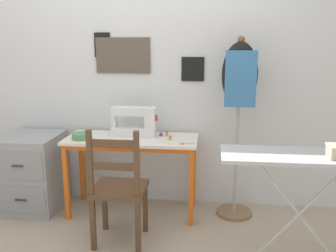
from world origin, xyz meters
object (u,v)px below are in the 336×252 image
Objects in this scene: thread_spool_far_edge at (170,138)px; filing_cabinet at (34,172)px; ironing_board at (303,161)px; fabric_bowl at (81,136)px; scissors at (185,144)px; sewing_machine at (136,123)px; wooden_chair at (119,189)px; dress_form at (239,88)px; thread_spool_near_machine at (161,134)px; thread_spool_mid_table at (167,134)px.

filing_cabinet is at bearing 178.53° from thread_spool_far_edge.
ironing_board is at bearing -18.06° from filing_cabinet.
scissors is (0.91, -0.06, -0.03)m from fabric_bowl.
sewing_machine is 1.50m from ironing_board.
sewing_machine reaches higher than wooden_chair.
dress_form reaches higher than wooden_chair.
fabric_bowl is at bearing 159.48° from ironing_board.
sewing_machine is 0.35m from thread_spool_far_edge.
wooden_chair reaches higher than thread_spool_far_edge.
ironing_board is at bearing -64.74° from dress_form.
dress_form is (0.89, -0.02, 0.33)m from sewing_machine.
sewing_machine is 0.95m from dress_form.
thread_spool_near_machine is 0.06× the size of filing_cabinet.
thread_spool_mid_table is at bearing 64.69° from wooden_chair.
dress_form reaches higher than thread_spool_mid_table.
fabric_bowl is 4.01× the size of thread_spool_mid_table.
thread_spool_far_edge is at bearing -72.07° from thread_spool_mid_table.
thread_spool_mid_table is at bearing 4.39° from sewing_machine.
dress_form is (1.85, 0.06, 0.80)m from filing_cabinet.
fabric_bowl is 0.15× the size of ironing_board.
scissors is 0.11× the size of ironing_board.
scissors is 3.05× the size of thread_spool_near_machine.
sewing_machine is at bearing 147.52° from ironing_board.
wooden_chair is at bearing -115.31° from thread_spool_mid_table.
fabric_bowl is 0.69m from wooden_chair.
thread_spool_near_machine is 0.96× the size of thread_spool_mid_table.
thread_spool_far_edge is 0.02× the size of dress_form.
wooden_chair is 0.59× the size of dress_form.
fabric_bowl reaches higher than thread_spool_near_machine.
ironing_board is at bearing -39.83° from thread_spool_mid_table.
thread_spool_near_machine is at bearing -172.45° from thread_spool_mid_table.
dress_form reaches higher than scissors.
thread_spool_mid_table reaches higher than filing_cabinet.
dress_form is at bearing -3.02° from thread_spool_near_machine.
dress_form is at bearing 115.26° from ironing_board.
sewing_machine is 0.26× the size of dress_form.
ironing_board is at bearing -38.15° from thread_spool_near_machine.
thread_spool_far_edge is at bearing 143.83° from ironing_board.
sewing_machine is 0.72m from wooden_chair.
filing_cabinet is at bearing 150.45° from wooden_chair.
thread_spool_near_machine reaches higher than thread_spool_far_edge.
fabric_bowl is 0.23× the size of filing_cabinet.
thread_spool_near_machine is 0.02× the size of dress_form.
filing_cabinet is at bearing -175.45° from thread_spool_near_machine.
wooden_chair is 1.30m from dress_form.
sewing_machine is 10.41× the size of thread_spool_near_machine.
thread_spool_far_edge is (0.77, 0.05, -0.01)m from fabric_bowl.
wooden_chair is at bearing -124.49° from thread_spool_far_edge.
sewing_machine reaches higher than fabric_bowl.
thread_spool_mid_table is (0.73, 0.18, -0.01)m from fabric_bowl.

